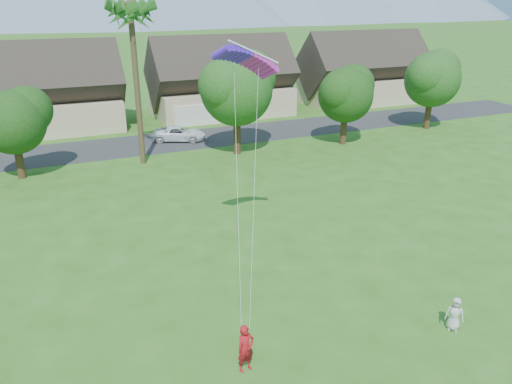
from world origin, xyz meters
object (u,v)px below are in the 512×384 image
watcher (455,314)px  parafoil_kite (246,57)px  kite_flyer (246,348)px  parked_car (179,134)px

watcher → parafoil_kite: 14.01m
watcher → parafoil_kite: size_ratio=0.43×
kite_flyer → watcher: size_ratio=1.27×
kite_flyer → parked_car: (6.00, 31.12, -0.25)m
watcher → parked_car: 32.37m
watcher → parked_car: size_ratio=0.30×
kite_flyer → parafoil_kite: parafoil_kite is taller
watcher → parked_car: bearing=139.9°
kite_flyer → watcher: 8.67m
watcher → parafoil_kite: (-5.24, 9.08, 9.30)m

